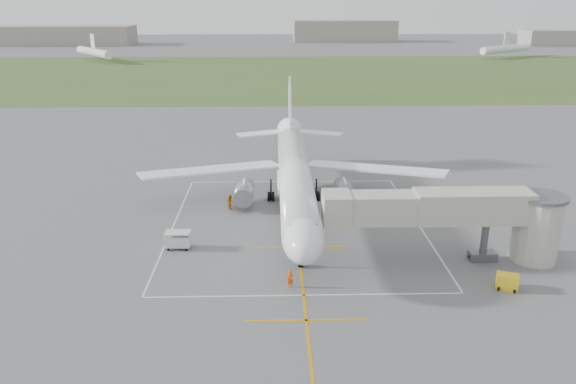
{
  "coord_description": "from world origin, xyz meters",
  "views": [
    {
      "loc": [
        -2.52,
        -63.17,
        24.53
      ],
      "look_at": [
        -0.95,
        -4.0,
        4.0
      ],
      "focal_mm": 35.0,
      "sensor_mm": 36.0,
      "label": 1
    }
  ],
  "objects_px": {
    "jet_bridge": "(464,216)",
    "ramp_worker_wing": "(230,202)",
    "baggage_cart": "(178,240)",
    "gpu_unit": "(507,282)",
    "ramp_worker_nose": "(290,279)",
    "airliner": "(295,176)"
  },
  "relations": [
    {
      "from": "baggage_cart",
      "to": "ramp_worker_nose",
      "type": "relative_size",
      "value": 1.62
    },
    {
      "from": "gpu_unit",
      "to": "ramp_worker_wing",
      "type": "distance_m",
      "value": 33.25
    },
    {
      "from": "airliner",
      "to": "gpu_unit",
      "type": "distance_m",
      "value": 27.31
    },
    {
      "from": "gpu_unit",
      "to": "ramp_worker_wing",
      "type": "relative_size",
      "value": 1.2
    },
    {
      "from": "baggage_cart",
      "to": "gpu_unit",
      "type": "bearing_deg",
      "value": -14.85
    },
    {
      "from": "jet_bridge",
      "to": "gpu_unit",
      "type": "xyz_separation_m",
      "value": [
        2.37,
        -5.87,
        -4.05
      ]
    },
    {
      "from": "ramp_worker_nose",
      "to": "ramp_worker_wing",
      "type": "xyz_separation_m",
      "value": [
        -6.71,
        19.92,
        0.1
      ]
    },
    {
      "from": "gpu_unit",
      "to": "ramp_worker_wing",
      "type": "bearing_deg",
      "value": 162.79
    },
    {
      "from": "jet_bridge",
      "to": "ramp_worker_wing",
      "type": "bearing_deg",
      "value": 147.67
    },
    {
      "from": "gpu_unit",
      "to": "ramp_worker_wing",
      "type": "height_order",
      "value": "ramp_worker_wing"
    },
    {
      "from": "gpu_unit",
      "to": "ramp_worker_nose",
      "type": "distance_m",
      "value": 19.26
    },
    {
      "from": "ramp_worker_wing",
      "to": "jet_bridge",
      "type": "bearing_deg",
      "value": -149.41
    },
    {
      "from": "baggage_cart",
      "to": "ramp_worker_nose",
      "type": "height_order",
      "value": "baggage_cart"
    },
    {
      "from": "baggage_cart",
      "to": "ramp_worker_wing",
      "type": "xyz_separation_m",
      "value": [
        4.6,
        11.33,
        -0.01
      ]
    },
    {
      "from": "airliner",
      "to": "ramp_worker_nose",
      "type": "bearing_deg",
      "value": -93.41
    },
    {
      "from": "ramp_worker_nose",
      "to": "ramp_worker_wing",
      "type": "distance_m",
      "value": 21.02
    },
    {
      "from": "ramp_worker_nose",
      "to": "gpu_unit",
      "type": "bearing_deg",
      "value": -11.5
    },
    {
      "from": "gpu_unit",
      "to": "baggage_cart",
      "type": "height_order",
      "value": "baggage_cart"
    },
    {
      "from": "baggage_cart",
      "to": "jet_bridge",
      "type": "bearing_deg",
      "value": -4.89
    },
    {
      "from": "airliner",
      "to": "ramp_worker_wing",
      "type": "xyz_separation_m",
      "value": [
        -7.85,
        0.67,
        -3.48
      ]
    },
    {
      "from": "jet_bridge",
      "to": "baggage_cart",
      "type": "distance_m",
      "value": 28.66
    },
    {
      "from": "gpu_unit",
      "to": "baggage_cart",
      "type": "xyz_separation_m",
      "value": [
        -30.55,
        9.46,
        0.23
      ]
    }
  ]
}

